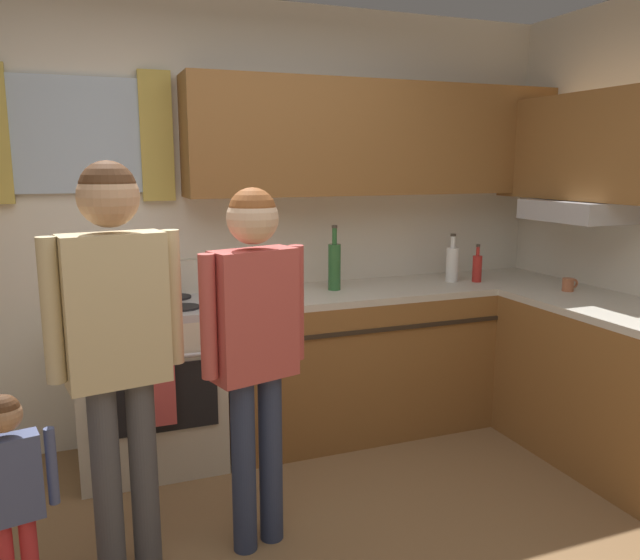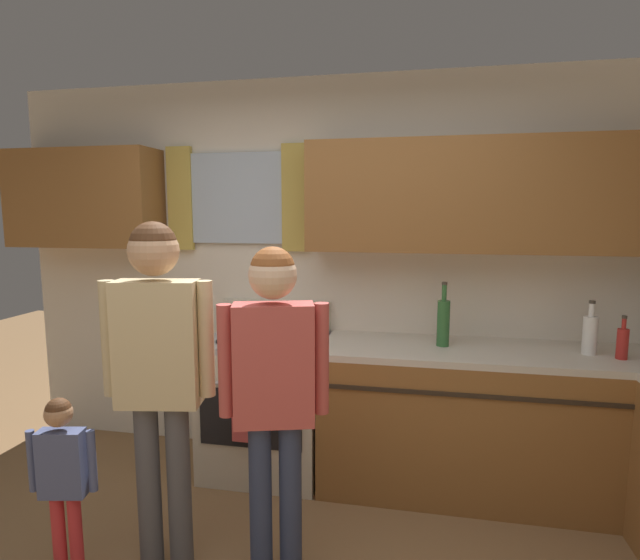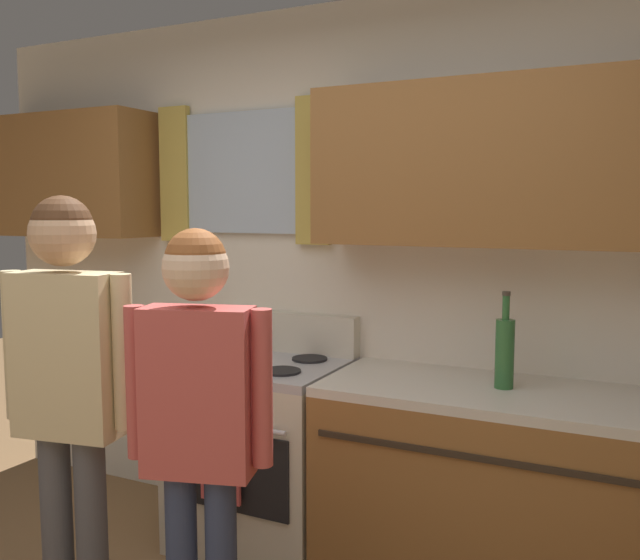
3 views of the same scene
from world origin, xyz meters
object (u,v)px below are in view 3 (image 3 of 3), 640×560
stove_oven (262,450)px  adult_in_plaid (198,409)px  bottle_wine_green (505,351)px  adult_holding_child (68,372)px

stove_oven → adult_in_plaid: 1.16m
stove_oven → bottle_wine_green: bearing=1.4°
bottle_wine_green → stove_oven: bearing=-178.6°
stove_oven → bottle_wine_green: size_ratio=2.79×
bottle_wine_green → adult_in_plaid: size_ratio=0.25×
adult_in_plaid → bottle_wine_green: bearing=52.5°
stove_oven → bottle_wine_green: (1.13, 0.03, 0.58)m
adult_holding_child → adult_in_plaid: bearing=1.9°
stove_oven → adult_holding_child: size_ratio=0.66×
adult_holding_child → adult_in_plaid: (0.55, 0.02, -0.07)m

